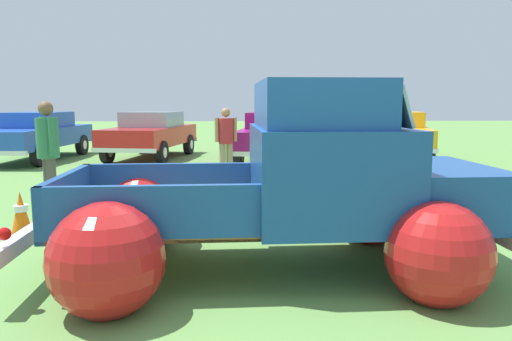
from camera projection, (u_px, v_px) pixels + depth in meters
The scene contains 11 objects.
ground_plane at pixel (262, 269), 4.93m from camera, with size 80.00×80.00×0.00m, color #609347.
vintage_pickup_truck at pixel (300, 197), 4.85m from camera, with size 4.68×2.87×1.96m.
show_car_0 at pixel (36, 134), 14.21m from camera, with size 2.10×4.78×1.43m.
show_car_1 at pixel (151, 133), 14.64m from camera, with size 2.54×4.45×1.43m.
show_car_2 at pixel (275, 135), 13.87m from camera, with size 2.62×4.78×1.43m.
show_car_3 at pixel (394, 133), 14.70m from camera, with size 2.87×4.65×1.43m.
spectator_0 at pixel (226, 138), 10.97m from camera, with size 0.53×0.42×1.60m.
spectator_1 at pixel (376, 141), 9.84m from camera, with size 0.47×0.49×1.63m.
spectator_2 at pixel (48, 149), 7.50m from camera, with size 0.48×0.48×1.73m.
lane_cone_0 at pixel (442, 188), 7.85m from camera, with size 0.36×0.36×0.63m.
lane_cone_1 at pixel (21, 217), 5.87m from camera, with size 0.36×0.36×0.63m.
Camera 1 is at (-0.27, -4.73, 1.71)m, focal length 33.30 mm.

